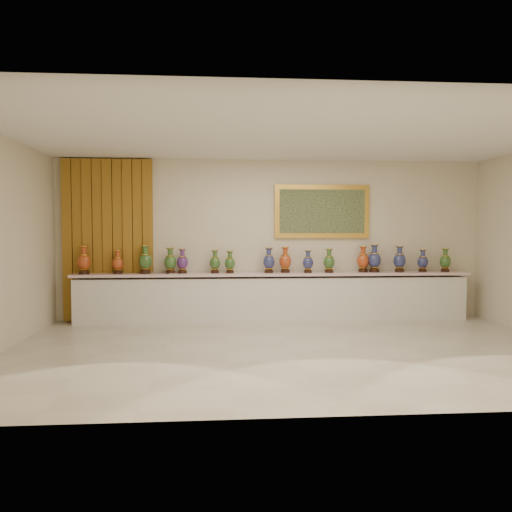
{
  "coord_description": "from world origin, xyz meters",
  "views": [
    {
      "loc": [
        -1.02,
        -6.86,
        1.69
      ],
      "look_at": [
        -0.37,
        1.7,
        1.24
      ],
      "focal_mm": 35.0,
      "sensor_mm": 36.0,
      "label": 1
    }
  ],
  "objects_px": {
    "vase_0": "(84,261)",
    "vase_2": "(145,261)",
    "vase_1": "(118,263)",
    "counter": "(274,298)"
  },
  "relations": [
    {
      "from": "vase_2",
      "to": "vase_0",
      "type": "bearing_deg",
      "value": -178.77
    },
    {
      "from": "vase_0",
      "to": "vase_1",
      "type": "relative_size",
      "value": 1.19
    },
    {
      "from": "vase_2",
      "to": "vase_1",
      "type": "bearing_deg",
      "value": 177.83
    },
    {
      "from": "counter",
      "to": "vase_0",
      "type": "bearing_deg",
      "value": -179.26
    },
    {
      "from": "vase_1",
      "to": "counter",
      "type": "bearing_deg",
      "value": 0.04
    },
    {
      "from": "counter",
      "to": "vase_1",
      "type": "xyz_separation_m",
      "value": [
        -2.83,
        -0.0,
        0.66
      ]
    },
    {
      "from": "counter",
      "to": "vase_2",
      "type": "height_order",
      "value": "vase_2"
    },
    {
      "from": "vase_1",
      "to": "vase_2",
      "type": "distance_m",
      "value": 0.49
    },
    {
      "from": "vase_1",
      "to": "vase_2",
      "type": "relative_size",
      "value": 0.83
    },
    {
      "from": "vase_0",
      "to": "vase_2",
      "type": "bearing_deg",
      "value": 1.23
    }
  ]
}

